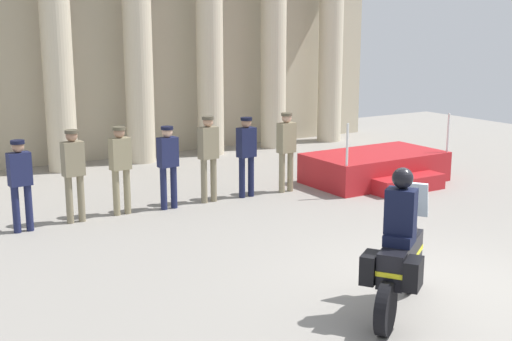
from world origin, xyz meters
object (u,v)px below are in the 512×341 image
Objects in this scene: officer_in_row_1 at (73,168)px; officer_in_row_5 at (246,150)px; reviewing_stand at (377,168)px; officer_in_row_3 at (168,161)px; officer_in_row_4 at (208,152)px; officer_in_row_0 at (20,178)px; officer_in_row_6 at (286,146)px; officer_in_row_2 at (120,163)px; motorcycle_with_rider at (400,254)px.

officer_in_row_5 is (3.64, -0.05, -0.02)m from officer_in_row_1.
officer_in_row_3 is at bearing 175.08° from reviewing_stand.
officer_in_row_3 is at bearing -2.78° from officer_in_row_4.
officer_in_row_4 reaches higher than reviewing_stand.
officer_in_row_3 is 0.93× the size of officer_in_row_4.
officer_in_row_5 reaches higher than officer_in_row_0.
officer_in_row_4 is 1.03× the size of officer_in_row_6.
reviewing_stand is at bearing 169.66° from officer_in_row_3.
officer_in_row_2 reaches higher than officer_in_row_0.
officer_in_row_6 is (0.96, -0.07, 0.02)m from officer_in_row_5.
officer_in_row_3 is 0.95× the size of officer_in_row_6.
officer_in_row_6 is at bearing 170.94° from reviewing_stand.
officer_in_row_1 is at bearing -6.22° from officer_in_row_5.
motorcycle_with_rider is at bearing 79.50° from officer_in_row_4.
officer_in_row_3 is (1.85, -0.05, -0.05)m from officer_in_row_1.
officer_in_row_6 is (1.84, -0.11, -0.03)m from officer_in_row_4.
reviewing_stand is 1.65× the size of motorcycle_with_rider.
officer_in_row_1 is at bearing -6.89° from officer_in_row_6.
reviewing_stand is 7.34m from motorcycle_with_rider.
officer_in_row_5 is at bearing 174.99° from officer_in_row_0.
officer_in_row_1 is 4.61m from officer_in_row_6.
officer_in_row_5 is at bearing 172.33° from officer_in_row_2.
officer_in_row_4 is (2.77, -0.01, 0.03)m from officer_in_row_1.
officer_in_row_6 is (3.69, -0.17, 0.01)m from officer_in_row_2.
officer_in_row_6 is at bearing 171.10° from officer_in_row_4.
officer_in_row_4 is 1.05× the size of officer_in_row_5.
motorcycle_with_rider reaches higher than officer_in_row_2.
officer_in_row_0 is 0.96× the size of officer_in_row_2.
reviewing_stand is 1.92× the size of officer_in_row_0.
officer_in_row_0 is at bearing 177.10° from reviewing_stand.
officer_in_row_4 is at bearing 50.77° from motorcycle_with_rider.
officer_in_row_1 is at bearing 75.83° from motorcycle_with_rider.
officer_in_row_6 is (5.57, -0.03, 0.06)m from officer_in_row_0.
officer_in_row_5 is at bearing -9.42° from officer_in_row_6.
officer_in_row_6 is (4.61, -0.12, 0.00)m from officer_in_row_1.
reviewing_stand is 1.77× the size of officer_in_row_4.
officer_in_row_0 is at bearing -4.71° from officer_in_row_3.
reviewing_stand is at bearing 167.01° from officer_in_row_5.
officer_in_row_0 is (-7.86, 0.40, 0.64)m from reviewing_stand.
officer_in_row_3 is 0.87× the size of motorcycle_with_rider.
officer_in_row_2 is 3.69m from officer_in_row_6.
officer_in_row_6 reaches higher than officer_in_row_2.
officer_in_row_0 is at bearing -4.24° from officer_in_row_4.
officer_in_row_2 is at bearing -7.67° from officer_in_row_5.
reviewing_stand is 7.89m from officer_in_row_0.
officer_in_row_3 is 0.92m from officer_in_row_4.
officer_in_row_1 is at bearing 179.54° from officer_in_row_0.
motorcycle_with_rider is (2.23, -6.13, -0.22)m from officer_in_row_1.
officer_in_row_1 is 6.52m from motorcycle_with_rider.
reviewing_stand is 6.94m from officer_in_row_1.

